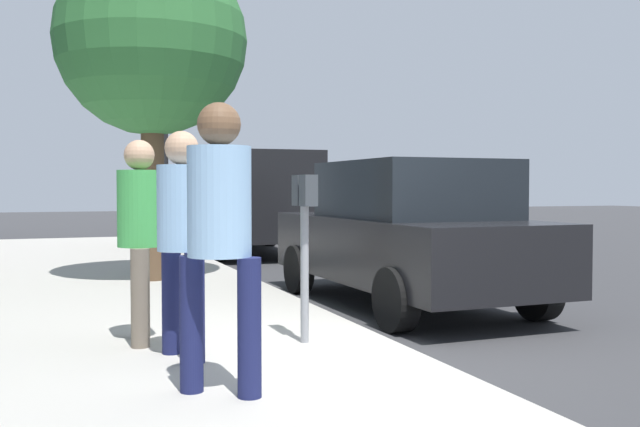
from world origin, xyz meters
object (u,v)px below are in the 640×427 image
(pedestrian_at_meter, at_px, (182,225))
(traffic_signal, at_px, (170,131))
(parking_officer, at_px, (140,225))
(pedestrian_bystander, at_px, (219,221))
(parked_sedan_near, at_px, (407,233))
(parked_van_far, at_px, (247,197))
(street_tree, at_px, (152,42))
(parking_meter, at_px, (305,222))

(pedestrian_at_meter, xyz_separation_m, traffic_signal, (8.87, -1.28, 1.41))
(parking_officer, bearing_deg, pedestrian_at_meter, -62.76)
(pedestrian_bystander, distance_m, parked_sedan_near, 4.59)
(parked_van_far, height_order, street_tree, street_tree)
(parked_van_far, relative_size, street_tree, 1.12)
(pedestrian_bystander, height_order, traffic_signal, traffic_signal)
(parking_meter, bearing_deg, pedestrian_bystander, 141.05)
(parking_meter, bearing_deg, street_tree, 8.20)
(pedestrian_at_meter, bearing_deg, parking_officer, 91.71)
(pedestrian_bystander, bearing_deg, parking_officer, 47.80)
(parking_meter, distance_m, traffic_signal, 8.80)
(parking_officer, xyz_separation_m, parked_van_far, (9.28, -3.38, 0.11))
(pedestrian_at_meter, xyz_separation_m, parked_van_far, (9.96, -3.14, 0.09))
(traffic_signal, bearing_deg, parking_meter, 178.53)
(parked_van_far, bearing_deg, street_tree, 152.23)
(pedestrian_at_meter, height_order, parked_van_far, parked_van_far)
(pedestrian_at_meter, xyz_separation_m, street_tree, (4.75, -0.40, 2.32))
(parking_meter, xyz_separation_m, pedestrian_at_meter, (-0.19, 1.06, 0.00))
(parking_officer, distance_m, street_tree, 4.75)
(parking_meter, bearing_deg, parking_officer, 69.59)
(pedestrian_at_meter, relative_size, traffic_signal, 0.48)
(parked_sedan_near, xyz_separation_m, street_tree, (2.42, 2.74, 2.59))
(parking_meter, relative_size, traffic_signal, 0.39)
(pedestrian_bystander, relative_size, street_tree, 0.39)
(pedestrian_bystander, height_order, parked_van_far, parked_van_far)
(parking_meter, distance_m, pedestrian_bystander, 1.59)
(parking_meter, height_order, parked_van_far, parked_van_far)
(parking_officer, bearing_deg, traffic_signal, 87.20)
(traffic_signal, bearing_deg, parking_officer, 169.51)
(traffic_signal, bearing_deg, parked_sedan_near, -164.12)
(parked_van_far, bearing_deg, parked_sedan_near, -179.99)
(parking_meter, height_order, pedestrian_at_meter, pedestrian_at_meter)
(pedestrian_at_meter, bearing_deg, traffic_signal, 63.96)
(pedestrian_at_meter, height_order, parked_sedan_near, pedestrian_at_meter)
(parking_meter, height_order, traffic_signal, traffic_signal)
(parked_sedan_near, bearing_deg, parked_van_far, 0.01)
(parking_meter, height_order, pedestrian_bystander, pedestrian_bystander)
(street_tree, distance_m, traffic_signal, 4.31)
(parked_van_far, xyz_separation_m, street_tree, (-5.20, 2.74, 2.23))
(parked_sedan_near, bearing_deg, pedestrian_bystander, 137.62)
(parking_meter, distance_m, parked_van_far, 9.99)
(pedestrian_bystander, bearing_deg, traffic_signal, 31.06)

